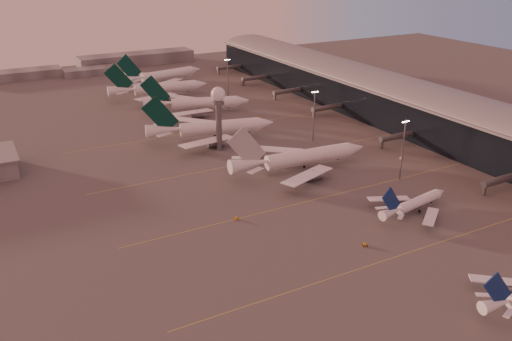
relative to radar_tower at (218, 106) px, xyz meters
name	(u,v)px	position (x,y,z in m)	size (l,w,h in m)	color
ground	(386,285)	(-5.00, -120.00, -20.95)	(700.00, 700.00, 0.00)	#555252
taxiway_markings	(348,190)	(25.00, -64.00, -20.94)	(180.00, 185.25, 0.02)	gold
terminal	(406,104)	(102.88, -9.91, -10.43)	(57.00, 362.00, 23.04)	black
radar_tower	(218,106)	(0.00, 0.00, 0.00)	(6.40, 6.40, 31.10)	#5A5D62
mast_b	(403,147)	(50.00, -65.00, -7.21)	(3.60, 0.56, 25.00)	#5A5D62
mast_c	(314,114)	(45.00, -10.00, -7.21)	(3.60, 0.56, 25.00)	#5A5D62
mast_d	(228,77)	(43.00, 80.00, -7.21)	(3.60, 0.56, 25.00)	#5A5D62
distant_horizon	(104,64)	(-2.38, 205.14, -17.06)	(165.00, 37.50, 9.00)	slate
narrowbody_mid	(414,205)	(33.38, -90.18, -18.15)	(35.20, 27.89, 13.83)	white
widebody_white	(300,161)	(19.80, -37.41, -17.07)	(63.54, 50.75, 22.35)	white
greentail_a	(212,131)	(3.61, 16.47, -16.85)	(63.02, 50.34, 23.23)	white
greentail_b	(197,105)	(15.33, 62.63, -17.08)	(58.16, 46.20, 21.93)	white
greentail_c	(159,90)	(7.43, 105.13, -16.91)	(62.83, 50.48, 22.86)	white
greentail_d	(162,77)	(21.30, 138.58, -16.88)	(62.77, 50.22, 23.03)	white
gsv_tug_mid	(365,245)	(3.41, -100.48, -20.49)	(3.61, 2.89, 0.90)	orange
gsv_truck_b	(389,193)	(35.06, -75.33, -19.83)	(5.78, 3.80, 2.20)	silver
gsv_truck_c	(237,217)	(-23.73, -65.28, -19.87)	(5.47, 4.35, 2.12)	orange
gsv_catering_b	(402,155)	(65.59, -48.82, -19.04)	(5.00, 3.01, 3.82)	silver
gsv_tug_far	(273,164)	(11.83, -28.36, -20.40)	(3.26, 4.26, 1.08)	silver
gsv_tug_hangar	(260,117)	(40.49, 35.24, -20.48)	(3.44, 2.41, 0.90)	orange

